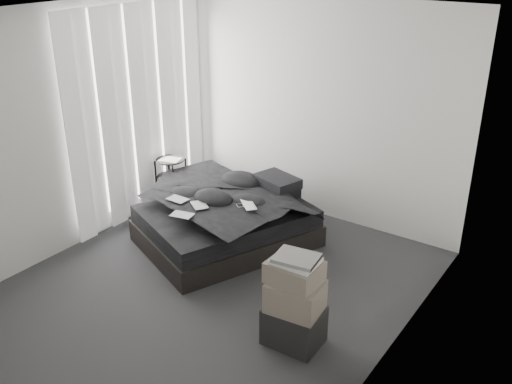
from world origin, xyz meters
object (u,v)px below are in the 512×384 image
Objects in this scene: laptop at (245,200)px; side_stand at (172,184)px; box_lower at (294,325)px; bed at (226,233)px.

laptop reaches higher than side_stand.
laptop reaches higher than box_lower.
box_lower reaches higher than bed.
laptop is 0.61× the size of box_lower.
laptop is 0.44× the size of side_stand.
side_stand is at bearing -156.20° from laptop.
box_lower is at bearing 1.55° from laptop.
side_stand is at bearing 152.40° from box_lower.
bed is 0.62m from laptop.
bed is 6.24× the size of laptop.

